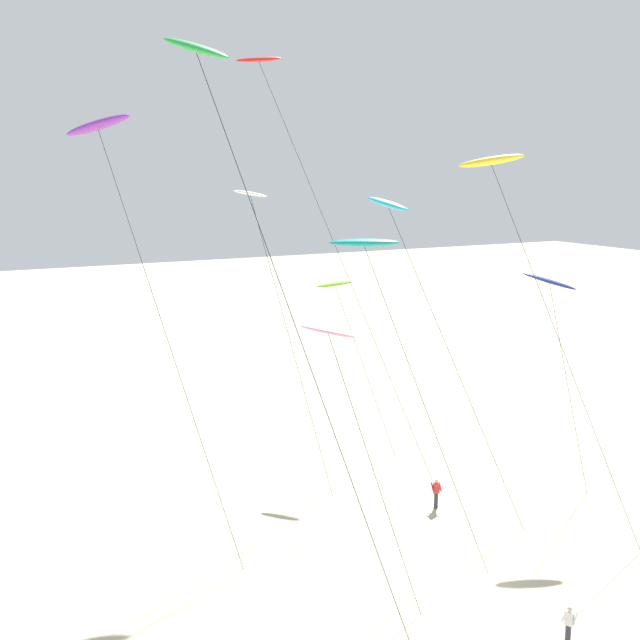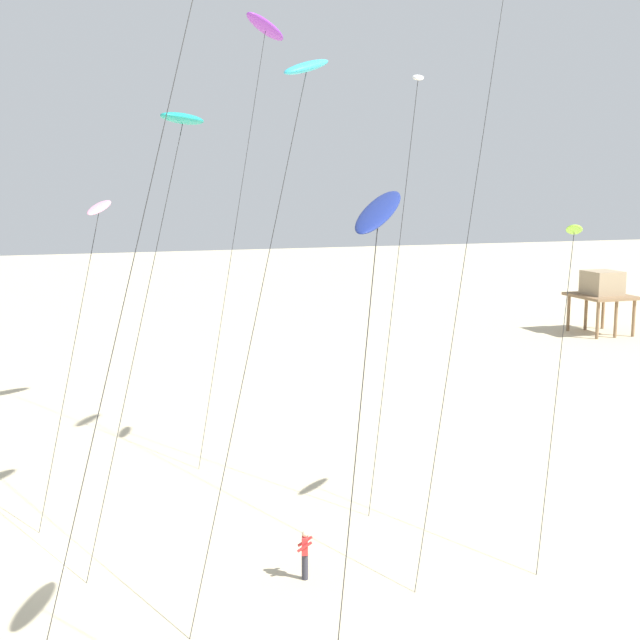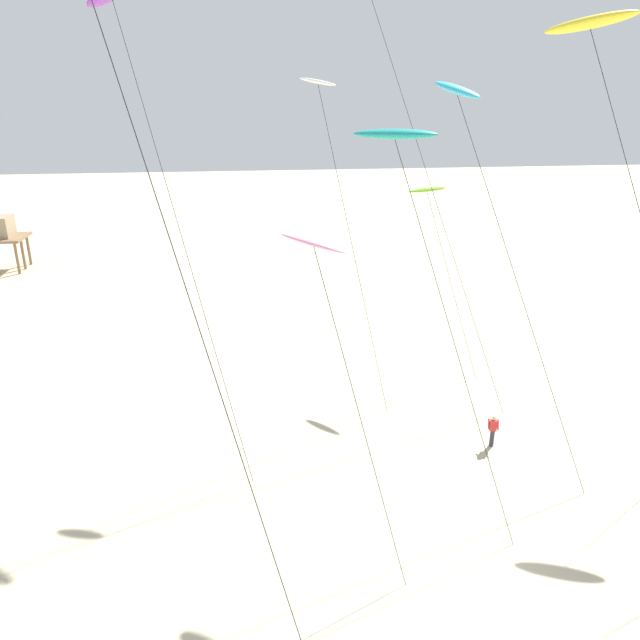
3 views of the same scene
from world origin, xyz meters
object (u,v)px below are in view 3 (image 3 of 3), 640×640
Objects in this scene: kite_yellow at (592,26)px; kite_cyan at (458,94)px; kite_lime at (428,192)px; kite_teal at (395,136)px; kite_flyer_middle at (493,430)px; kite_white at (320,92)px; kite_pink at (315,250)px.

kite_cyan is at bearing 126.72° from kite_yellow.
kite_teal is (-5.50, -12.90, 4.01)m from kite_lime.
kite_flyer_middle is at bearing -85.52° from kite_lime.
kite_lime reaches higher than kite_flyer_middle.
kite_white is 18.98m from kite_flyer_middle.
kite_pink is 18.03m from kite_lime.
kite_yellow is (1.11, -13.46, 7.62)m from kite_lime.
kite_teal is 9.21× the size of kite_flyer_middle.
kite_pink is at bearing -98.48° from kite_white.
kite_white is 0.90× the size of kite_yellow.
kite_white is at bearing 127.46° from kite_yellow.
kite_pink is at bearing -139.07° from kite_teal.
kite_teal reaches higher than kite_flyer_middle.
kite_pink is 1.06× the size of kite_lime.
kite_yellow reaches higher than kite_white.
kite_yellow reaches higher than kite_pink.
kite_lime is at bearing 60.86° from kite_pink.
kite_pink is at bearing -136.79° from kite_cyan.
kite_pink is 0.71× the size of kite_white.
kite_flyer_middle is (-0.30, 3.18, -17.82)m from kite_yellow.
kite_flyer_middle is at bearing 29.68° from kite_pink.
kite_pink is 5.51m from kite_teal.
kite_lime is 15.51m from kite_yellow.
kite_lime is at bearing 23.80° from kite_white.
kite_pink is 10.51m from kite_cyan.
kite_cyan reaches higher than kite_flyer_middle.
kite_flyer_middle is (0.81, -10.28, -10.20)m from kite_lime.
kite_white is 10.08m from kite_teal.
kite_lime is at bearing 78.12° from kite_cyan.
kite_pink is at bearing -150.32° from kite_flyer_middle.
kite_flyer_middle is (6.30, 2.62, -14.21)m from kite_teal.
kite_teal is (-3.53, -3.55, -1.43)m from kite_cyan.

